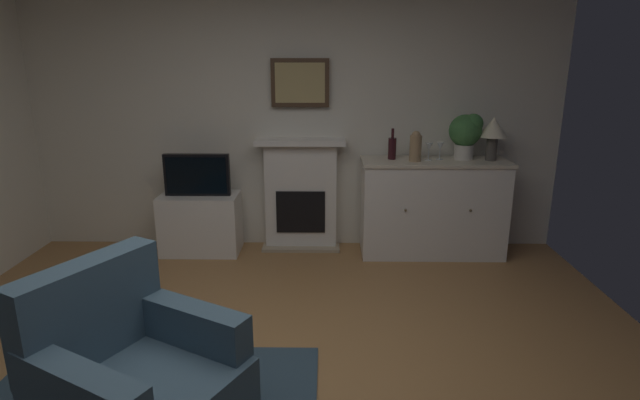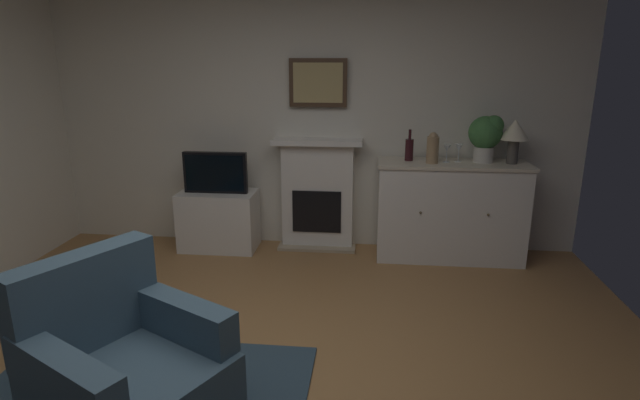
# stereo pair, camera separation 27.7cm
# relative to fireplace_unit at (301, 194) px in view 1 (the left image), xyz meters

# --- Properties ---
(wall_rear) EXTENTS (5.21, 0.06, 2.95)m
(wall_rear) POSITION_rel_fireplace_unit_xyz_m (-0.08, 0.13, 0.93)
(wall_rear) COLOR silver
(wall_rear) RESTS_ON ground_plane
(fireplace_unit) EXTENTS (0.87, 0.30, 1.10)m
(fireplace_unit) POSITION_rel_fireplace_unit_xyz_m (0.00, 0.00, 0.00)
(fireplace_unit) COLOR white
(fireplace_unit) RESTS_ON ground_plane
(framed_picture) EXTENTS (0.55, 0.04, 0.45)m
(framed_picture) POSITION_rel_fireplace_unit_xyz_m (0.00, 0.05, 1.08)
(framed_picture) COLOR #473323
(sideboard_cabinet) EXTENTS (1.38, 0.49, 0.93)m
(sideboard_cabinet) POSITION_rel_fireplace_unit_xyz_m (1.27, -0.18, -0.08)
(sideboard_cabinet) COLOR white
(sideboard_cabinet) RESTS_ON ground_plane
(table_lamp) EXTENTS (0.26, 0.26, 0.40)m
(table_lamp) POSITION_rel_fireplace_unit_xyz_m (1.78, -0.18, 0.66)
(table_lamp) COLOR #4C4742
(table_lamp) RESTS_ON sideboard_cabinet
(wine_bottle) EXTENTS (0.08, 0.08, 0.29)m
(wine_bottle) POSITION_rel_fireplace_unit_xyz_m (0.87, -0.13, 0.49)
(wine_bottle) COLOR #331419
(wine_bottle) RESTS_ON sideboard_cabinet
(wine_glass_left) EXTENTS (0.07, 0.07, 0.16)m
(wine_glass_left) POSITION_rel_fireplace_unit_xyz_m (1.21, -0.17, 0.50)
(wine_glass_left) COLOR silver
(wine_glass_left) RESTS_ON sideboard_cabinet
(wine_glass_center) EXTENTS (0.07, 0.07, 0.16)m
(wine_glass_center) POSITION_rel_fireplace_unit_xyz_m (1.32, -0.15, 0.50)
(wine_glass_center) COLOR silver
(wine_glass_center) RESTS_ON sideboard_cabinet
(vase_decorative) EXTENTS (0.11, 0.11, 0.28)m
(vase_decorative) POSITION_rel_fireplace_unit_xyz_m (1.07, -0.23, 0.52)
(vase_decorative) COLOR #9E7F5B
(vase_decorative) RESTS_ON sideboard_cabinet
(tv_cabinet) EXTENTS (0.75, 0.42, 0.58)m
(tv_cabinet) POSITION_rel_fireplace_unit_xyz_m (-0.97, -0.16, -0.26)
(tv_cabinet) COLOR white
(tv_cabinet) RESTS_ON ground_plane
(tv_set) EXTENTS (0.62, 0.07, 0.40)m
(tv_set) POSITION_rel_fireplace_unit_xyz_m (-0.97, -0.19, 0.24)
(tv_set) COLOR black
(tv_set) RESTS_ON tv_cabinet
(potted_plant_small) EXTENTS (0.30, 0.30, 0.43)m
(potted_plant_small) POSITION_rel_fireplace_unit_xyz_m (1.55, -0.13, 0.64)
(potted_plant_small) COLOR beige
(potted_plant_small) RESTS_ON sideboard_cabinet
(armchair) EXTENTS (1.07, 1.05, 0.92)m
(armchair) POSITION_rel_fireplace_unit_xyz_m (-0.67, -2.77, -0.17)
(armchair) COLOR #3F596B
(armchair) RESTS_ON ground_plane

